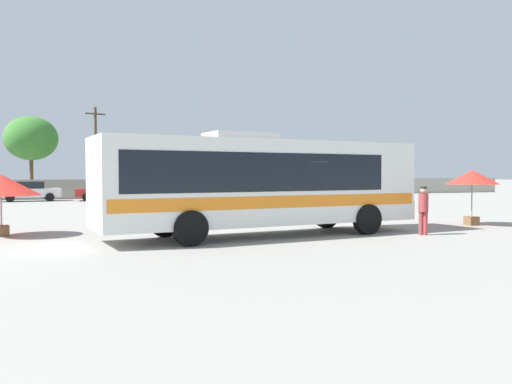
{
  "coord_description": "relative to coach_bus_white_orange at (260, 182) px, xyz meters",
  "views": [
    {
      "loc": [
        -7.05,
        -16.23,
        2.08
      ],
      "look_at": [
        -0.46,
        0.87,
        1.45
      ],
      "focal_mm": 36.59,
      "sensor_mm": 36.0,
      "label": 1
    }
  ],
  "objects": [
    {
      "name": "ground_plane",
      "position": [
        0.69,
        10.08,
        -1.83
      ],
      "size": [
        300.0,
        300.0,
        0.0
      ],
      "primitive_type": "plane",
      "color": "gray"
    },
    {
      "name": "perimeter_wall",
      "position": [
        0.69,
        29.81,
        -1.02
      ],
      "size": [
        80.0,
        0.3,
        1.62
      ],
      "primitive_type": "cube",
      "color": "#9E998C",
      "rests_on": "ground_plane"
    },
    {
      "name": "coach_bus_white_orange",
      "position": [
        0.0,
        0.0,
        0.0
      ],
      "size": [
        11.27,
        3.72,
        3.41
      ],
      "color": "white",
      "rests_on": "ground_plane"
    },
    {
      "name": "attendant_by_bus_door",
      "position": [
        5.32,
        -1.69,
        -0.88
      ],
      "size": [
        0.47,
        0.47,
        1.66
      ],
      "color": "#99383D",
      "rests_on": "ground_plane"
    },
    {
      "name": "vendor_umbrella_near_gate_red",
      "position": [
        -8.06,
        3.09,
        -0.13
      ],
      "size": [
        2.53,
        2.53,
        2.07
      ],
      "color": "gray",
      "rests_on": "ground_plane"
    },
    {
      "name": "vendor_umbrella_secondary_red",
      "position": [
        9.39,
        0.38,
        0.08
      ],
      "size": [
        2.1,
        2.1,
        2.24
      ],
      "color": "gray",
      "rests_on": "ground_plane"
    },
    {
      "name": "parked_car_leftmost_white",
      "position": [
        -8.26,
        27.12,
        -1.03
      ],
      "size": [
        4.55,
        2.26,
        1.5
      ],
      "color": "silver",
      "rests_on": "ground_plane"
    },
    {
      "name": "parked_car_second_red",
      "position": [
        -2.79,
        26.12,
        -1.07
      ],
      "size": [
        4.55,
        2.21,
        1.42
      ],
      "color": "red",
      "rests_on": "ground_plane"
    },
    {
      "name": "utility_pole_near",
      "position": [
        -2.93,
        32.87,
        2.39
      ],
      "size": [
        1.78,
        0.55,
        8.08
      ],
      "color": "#4C3823",
      "rests_on": "ground_plane"
    },
    {
      "name": "roadside_tree_midleft",
      "position": [
        -8.33,
        34.18,
        3.39
      ],
      "size": [
        4.58,
        4.58,
        7.18
      ],
      "color": "brown",
      "rests_on": "ground_plane"
    },
    {
      "name": "roadside_tree_midright",
      "position": [
        -1.04,
        32.32,
        1.66
      ],
      "size": [
        3.31,
        3.31,
        4.92
      ],
      "color": "brown",
      "rests_on": "ground_plane"
    }
  ]
}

